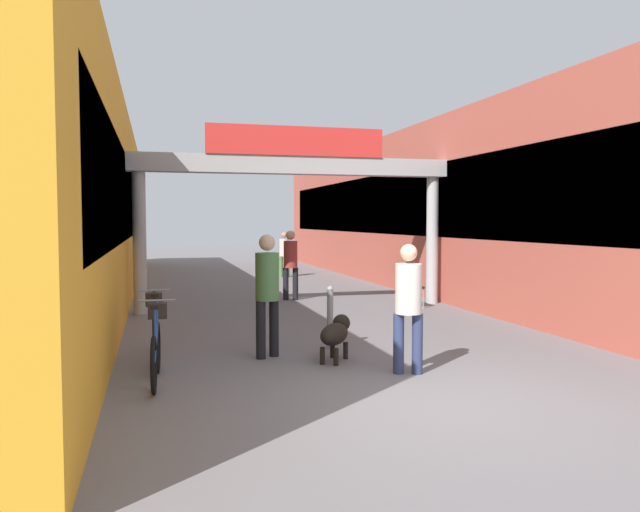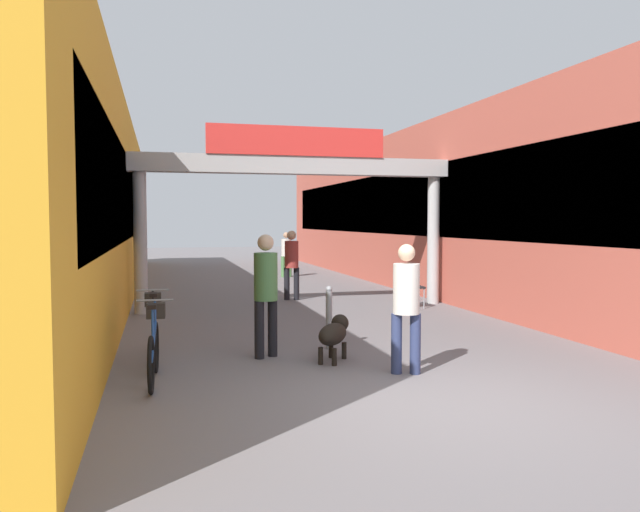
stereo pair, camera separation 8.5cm
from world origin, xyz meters
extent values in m
plane|color=slate|center=(0.00, 0.00, 0.00)|extent=(80.00, 80.00, 0.00)
cube|color=gold|center=(-5.10, 11.00, 2.25)|extent=(3.00, 26.00, 4.49)
cube|color=black|center=(-3.62, 11.00, 2.47)|extent=(0.04, 23.40, 1.80)
cube|color=#B25142|center=(5.10, 11.00, 2.25)|extent=(3.00, 26.00, 4.49)
cube|color=black|center=(3.62, 11.00, 2.47)|extent=(0.04, 23.40, 1.80)
cylinder|color=#B2B2B2|center=(-3.35, 7.53, 1.50)|extent=(0.28, 0.28, 3.00)
cylinder|color=#B2B2B2|center=(3.35, 7.53, 1.50)|extent=(0.28, 0.28, 3.00)
cube|color=#B2B2B2|center=(0.00, 7.53, 3.20)|extent=(7.40, 0.44, 0.39)
cube|color=red|center=(0.00, 7.33, 3.71)|extent=(3.96, 0.10, 0.64)
cylinder|color=navy|center=(-0.01, 1.32, 0.39)|extent=(0.18, 0.18, 0.78)
cylinder|color=navy|center=(0.22, 1.24, 0.39)|extent=(0.18, 0.18, 0.78)
cylinder|color=silver|center=(0.11, 1.28, 1.10)|extent=(0.43, 0.43, 0.64)
sphere|color=beige|center=(0.11, 1.28, 1.57)|extent=(0.28, 0.28, 0.22)
cylinder|color=black|center=(-1.59, 2.63, 0.41)|extent=(0.19, 0.19, 0.83)
cylinder|color=black|center=(-1.37, 2.74, 0.41)|extent=(0.19, 0.19, 0.83)
cylinder|color=#4C7F47|center=(-1.48, 2.68, 1.17)|extent=(0.46, 0.46, 0.68)
sphere|color=beige|center=(-1.48, 2.68, 1.66)|extent=(0.32, 0.32, 0.23)
cylinder|color=black|center=(0.09, 8.99, 0.40)|extent=(0.16, 0.16, 0.80)
cylinder|color=black|center=(0.33, 8.95, 0.40)|extent=(0.16, 0.16, 0.80)
cylinder|color=#99332D|center=(0.21, 8.97, 1.14)|extent=(0.40, 0.40, 0.66)
sphere|color=tan|center=(0.21, 8.97, 1.61)|extent=(0.27, 0.27, 0.23)
cylinder|color=#4C7F47|center=(1.18, 15.10, 0.36)|extent=(0.16, 0.16, 0.73)
cylinder|color=#4C7F47|center=(1.42, 15.14, 0.36)|extent=(0.16, 0.16, 0.73)
cylinder|color=silver|center=(1.30, 15.12, 1.03)|extent=(0.39, 0.39, 0.60)
sphere|color=tan|center=(1.30, 15.12, 1.46)|extent=(0.23, 0.23, 0.21)
ellipsoid|color=black|center=(-0.62, 2.18, 0.39)|extent=(0.69, 0.80, 0.30)
sphere|color=black|center=(-0.43, 2.46, 0.49)|extent=(0.35, 0.35, 0.25)
sphere|color=white|center=(-0.50, 2.37, 0.37)|extent=(0.25, 0.25, 0.18)
cylinder|color=black|center=(-0.58, 2.42, 0.12)|extent=(0.10, 0.10, 0.24)
cylinder|color=black|center=(-0.42, 2.31, 0.12)|extent=(0.10, 0.10, 0.24)
cylinder|color=black|center=(-0.83, 2.05, 0.12)|extent=(0.10, 0.10, 0.24)
cylinder|color=black|center=(-0.67, 1.94, 0.12)|extent=(0.10, 0.10, 0.24)
torus|color=black|center=(-3.02, 2.14, 0.34)|extent=(0.08, 0.67, 0.67)
torus|color=black|center=(-3.06, 1.12, 0.34)|extent=(0.08, 0.67, 0.67)
cube|color=#234C9E|center=(-3.04, 1.63, 0.52)|extent=(0.08, 0.94, 0.34)
cylinder|color=#234C9E|center=(-3.04, 1.51, 0.74)|extent=(0.03, 0.03, 0.42)
cube|color=black|center=(-3.04, 1.51, 0.96)|extent=(0.11, 0.22, 0.05)
cylinder|color=#234C9E|center=(-3.02, 2.08, 0.72)|extent=(0.03, 0.03, 0.46)
cylinder|color=gray|center=(-3.02, 2.08, 0.96)|extent=(0.46, 0.05, 0.03)
cube|color=#332D28|center=(-3.01, 2.28, 0.80)|extent=(0.25, 0.21, 0.20)
torus|color=black|center=(-3.06, 3.34, 0.34)|extent=(0.06, 0.67, 0.67)
torus|color=black|center=(-3.04, 2.32, 0.34)|extent=(0.06, 0.67, 0.67)
cube|color=black|center=(-3.05, 2.83, 0.52)|extent=(0.05, 0.94, 0.34)
cylinder|color=black|center=(-3.05, 2.71, 0.74)|extent=(0.03, 0.03, 0.42)
cube|color=black|center=(-3.05, 2.71, 0.96)|extent=(0.10, 0.22, 0.05)
cylinder|color=black|center=(-3.06, 3.28, 0.72)|extent=(0.03, 0.03, 0.46)
cylinder|color=gray|center=(-3.06, 3.28, 0.96)|extent=(0.46, 0.04, 0.03)
cube|color=#332D28|center=(-3.06, 3.48, 0.80)|extent=(0.24, 0.20, 0.20)
cylinder|color=gray|center=(-0.43, 3.07, 0.45)|extent=(0.10, 0.10, 0.89)
sphere|color=gray|center=(-0.43, 3.07, 0.92)|extent=(0.10, 0.10, 0.10)
cylinder|color=gray|center=(2.79, 7.07, 0.23)|extent=(0.03, 0.03, 0.45)
cylinder|color=gray|center=(2.77, 6.73, 0.23)|extent=(0.03, 0.03, 0.45)
cylinder|color=gray|center=(2.45, 7.09, 0.23)|extent=(0.03, 0.03, 0.45)
cylinder|color=gray|center=(2.43, 6.75, 0.23)|extent=(0.03, 0.03, 0.45)
cube|color=black|center=(2.61, 6.91, 0.47)|extent=(0.42, 0.42, 0.04)
cube|color=black|center=(2.43, 6.92, 0.69)|extent=(0.06, 0.40, 0.40)
camera|label=1|loc=(-3.02, -6.11, 1.98)|focal=35.00mm
camera|label=2|loc=(-2.94, -6.13, 1.98)|focal=35.00mm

